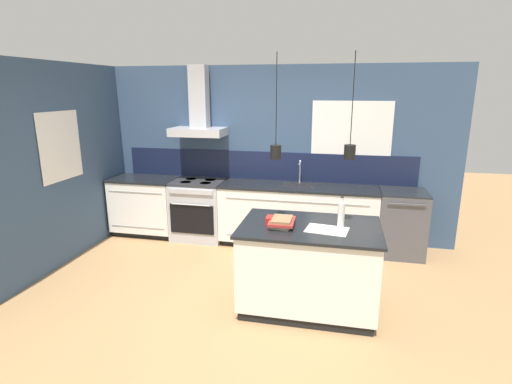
% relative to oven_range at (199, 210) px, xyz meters
% --- Properties ---
extents(ground_plane, '(16.00, 16.00, 0.00)m').
position_rel_oven_range_xyz_m(ground_plane, '(0.98, -1.69, -0.46)').
color(ground_plane, '#A87F51').
rests_on(ground_plane, ground).
extents(wall_back, '(5.60, 2.08, 2.60)m').
position_rel_oven_range_xyz_m(wall_back, '(0.92, 0.32, 0.90)').
color(wall_back, '#354C6B').
rests_on(wall_back, ground_plane).
extents(wall_left, '(0.08, 3.80, 2.60)m').
position_rel_oven_range_xyz_m(wall_left, '(-1.45, -0.99, 0.85)').
color(wall_left, '#354C6B').
rests_on(wall_left, ground_plane).
extents(counter_run_left, '(1.01, 0.64, 0.91)m').
position_rel_oven_range_xyz_m(counter_run_left, '(-0.89, 0.01, 0.01)').
color(counter_run_left, black).
rests_on(counter_run_left, ground_plane).
extents(counter_run_sink, '(2.27, 0.64, 1.25)m').
position_rel_oven_range_xyz_m(counter_run_sink, '(1.52, 0.01, 0.01)').
color(counter_run_sink, black).
rests_on(counter_run_sink, ground_plane).
extents(oven_range, '(0.78, 0.66, 0.91)m').
position_rel_oven_range_xyz_m(oven_range, '(0.00, 0.00, 0.00)').
color(oven_range, '#B5B5BA').
rests_on(oven_range, ground_plane).
extents(dishwasher, '(0.63, 0.65, 0.91)m').
position_rel_oven_range_xyz_m(dishwasher, '(2.96, 0.00, 0.00)').
color(dishwasher, '#4C4C51').
rests_on(dishwasher, ground_plane).
extents(kitchen_island, '(1.43, 0.95, 0.91)m').
position_rel_oven_range_xyz_m(kitchen_island, '(1.83, -1.68, 0.00)').
color(kitchen_island, black).
rests_on(kitchen_island, ground_plane).
extents(bottle_on_island, '(0.07, 0.07, 0.34)m').
position_rel_oven_range_xyz_m(bottle_on_island, '(2.13, -1.74, 0.60)').
color(bottle_on_island, silver).
rests_on(bottle_on_island, kitchen_island).
extents(book_stack, '(0.26, 0.33, 0.09)m').
position_rel_oven_range_xyz_m(book_stack, '(1.55, -1.77, 0.50)').
color(book_stack, beige).
rests_on(book_stack, kitchen_island).
extents(red_supply_box, '(0.21, 0.14, 0.08)m').
position_rel_oven_range_xyz_m(red_supply_box, '(1.49, -1.72, 0.50)').
color(red_supply_box, red).
rests_on(red_supply_box, kitchen_island).
extents(paper_pile, '(0.44, 0.34, 0.01)m').
position_rel_oven_range_xyz_m(paper_pile, '(2.00, -1.78, 0.46)').
color(paper_pile, silver).
rests_on(paper_pile, kitchen_island).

